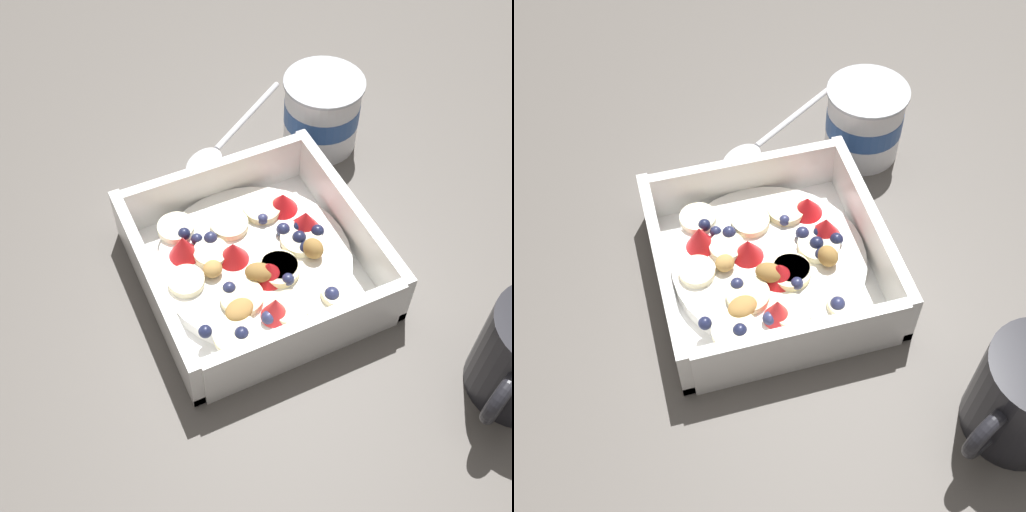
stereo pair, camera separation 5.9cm
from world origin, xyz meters
TOP-DOWN VIEW (x-y plane):
  - ground_plane at (0.00, 0.00)m, footprint 2.40×2.40m
  - fruit_bowl at (0.00, 0.02)m, footprint 0.20×0.20m
  - spoon at (-0.17, 0.05)m, footprint 0.11×0.16m
  - yogurt_cup at (-0.13, 0.15)m, footprint 0.08×0.08m
  - coffee_mug at (0.19, 0.16)m, footprint 0.08×0.11m

SIDE VIEW (x-z plane):
  - ground_plane at x=0.00m, z-range 0.00..0.00m
  - spoon at x=-0.17m, z-range 0.00..0.01m
  - fruit_bowl at x=0.00m, z-range -0.01..0.05m
  - yogurt_cup at x=-0.13m, z-range 0.00..0.08m
  - coffee_mug at x=0.19m, z-range 0.00..0.09m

